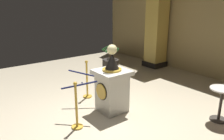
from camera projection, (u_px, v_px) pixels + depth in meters
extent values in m
plane|color=beige|center=(100.00, 119.00, 5.05)|extent=(11.08, 11.08, 0.00)
cube|color=tan|center=(220.00, 22.00, 7.24)|extent=(11.08, 0.16, 3.77)
cube|color=beige|center=(112.00, 93.00, 5.30)|extent=(0.59, 0.59, 0.91)
cube|color=beige|center=(112.00, 72.00, 5.15)|extent=(0.74, 0.74, 0.10)
cylinder|color=gold|center=(101.00, 92.00, 5.09)|extent=(0.36, 0.03, 0.36)
cylinder|color=black|center=(102.00, 92.00, 5.09)|extent=(0.41, 0.01, 0.41)
cylinder|color=gold|center=(112.00, 70.00, 5.13)|extent=(0.44, 0.44, 0.04)
cone|color=black|center=(112.00, 61.00, 5.07)|extent=(0.32, 0.32, 0.37)
cylinder|color=gold|center=(112.00, 53.00, 5.02)|extent=(0.03, 0.03, 0.06)
sphere|color=beige|center=(112.00, 50.00, 5.00)|extent=(0.23, 0.23, 0.23)
cylinder|color=gold|center=(88.00, 96.00, 6.19)|extent=(0.24, 0.24, 0.03)
cylinder|color=gold|center=(87.00, 80.00, 6.05)|extent=(0.05, 0.05, 0.96)
sphere|color=gold|center=(86.00, 62.00, 5.90)|extent=(0.08, 0.08, 0.08)
cylinder|color=gold|center=(77.00, 127.00, 4.69)|extent=(0.24, 0.24, 0.03)
cylinder|color=gold|center=(76.00, 107.00, 4.56)|extent=(0.05, 0.05, 0.93)
sphere|color=gold|center=(75.00, 84.00, 4.41)|extent=(0.08, 0.08, 0.08)
cylinder|color=#141947|center=(84.00, 74.00, 5.59)|extent=(0.53, 0.63, 0.22)
cylinder|color=#141947|center=(79.00, 85.00, 4.84)|extent=(0.53, 0.63, 0.22)
sphere|color=#141947|center=(82.00, 83.00, 5.24)|extent=(0.04, 0.04, 0.04)
cube|color=black|center=(154.00, 64.00, 9.13)|extent=(0.73, 0.73, 0.20)
cube|color=gold|center=(157.00, 21.00, 8.63)|extent=(0.63, 0.63, 3.61)
cylinder|color=#2D2823|center=(111.00, 66.00, 8.22)|extent=(0.59, 0.59, 0.50)
cylinder|color=brown|center=(111.00, 55.00, 8.10)|extent=(0.08, 0.08, 0.30)
cone|color=#265928|center=(114.00, 48.00, 7.90)|extent=(0.35, 0.13, 0.23)
cone|color=#265928|center=(115.00, 47.00, 8.08)|extent=(0.16, 0.33, 0.28)
cone|color=#265928|center=(110.00, 47.00, 8.17)|extent=(0.34, 0.27, 0.24)
cone|color=#265928|center=(106.00, 47.00, 8.06)|extent=(0.30, 0.25, 0.31)
cone|color=#265928|center=(108.00, 49.00, 7.88)|extent=(0.20, 0.33, 0.29)
cylinder|color=#332D28|center=(218.00, 119.00, 4.98)|extent=(0.37, 0.37, 0.03)
cylinder|color=#332D28|center=(220.00, 105.00, 4.88)|extent=(0.06, 0.06, 0.74)
cylinder|color=silver|center=(223.00, 89.00, 4.77)|extent=(0.53, 0.53, 0.03)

